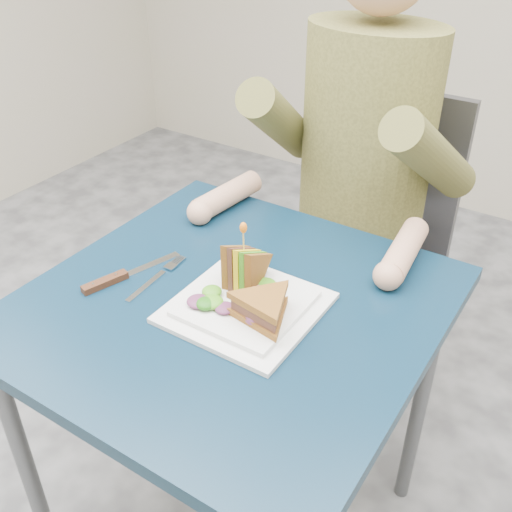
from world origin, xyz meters
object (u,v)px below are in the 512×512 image
Objects in this scene: sandwich_upright at (244,269)px; fork at (155,279)px; table at (232,332)px; chair at (369,230)px; diner at (366,117)px; knife at (114,279)px; sandwich_flat at (264,308)px; plate at (246,306)px.

sandwich_upright is 0.19m from fork.
chair reaches higher than table.
sandwich_upright is (0.01, -0.54, -0.13)m from diner.
fork is at bearing 35.87° from knife.
sandwich_flat is (0.09, -0.61, -0.14)m from diner.
sandwich_upright is at bearing 141.89° from sandwich_flat.
diner is 3.43× the size of knife.
sandwich_upright is at bearing 127.27° from plate.
chair reaches higher than plate.
table is at bearing -98.07° from sandwich_upright.
fork is 0.08m from knife.
table is at bearing 160.71° from sandwich_flat.
diner reaches higher than knife.
sandwich_flat is (0.09, -0.03, 0.12)m from table.
plate is 1.67× the size of sandwich_flat.
diner reaches higher than plate.
plate is 1.20× the size of knife.
table is 0.81× the size of chair.
chair is at bearing 76.90° from fork.
chair is 0.76m from fork.
diner is 0.64m from sandwich_flat.
diner is 2.87× the size of plate.
sandwich_flat reaches higher than fork.
plate is at bearing -86.77° from chair.
chair reaches higher than sandwich_upright.
sandwich_flat is at bearing 7.37° from knife.
diner is at bearing 74.59° from fork.
fork is (-0.21, -0.02, -0.01)m from plate.
chair is 3.58× the size of plate.
table is 3.45× the size of knife.
chair is 6.22× the size of sandwich_upright.
chair is 0.83m from knife.
table is 0.14m from sandwich_upright.
chair is 0.70m from sandwich_upright.
sandwich_upright reaches higher than table.
diner is at bearing 98.76° from sandwich_flat.
table is 0.10m from plate.
table is 1.01× the size of diner.
sandwich_upright is at bearing 20.55° from fork.
plate is (0.04, -0.01, 0.09)m from table.
diner is 4.98× the size of sandwich_upright.
knife reaches higher than fork.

